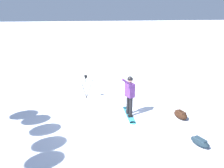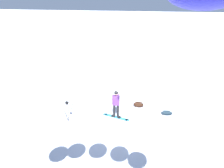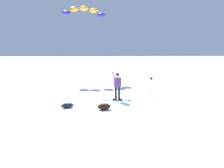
# 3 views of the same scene
# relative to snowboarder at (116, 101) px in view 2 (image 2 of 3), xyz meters

# --- Properties ---
(ground_plane) EXTENTS (300.00, 300.00, 0.00)m
(ground_plane) POSITION_rel_snowboarder_xyz_m (-0.61, -0.30, -1.06)
(ground_plane) COLOR white
(snowboarder) EXTENTS (0.65, 0.57, 1.76)m
(snowboarder) POSITION_rel_snowboarder_xyz_m (0.00, 0.00, 0.00)
(snowboarder) COLOR black
(snowboarder) RESTS_ON ground_plane
(snowboard) EXTENTS (0.55, 1.80, 0.10)m
(snowboard) POSITION_rel_snowboarder_xyz_m (0.00, -0.00, -1.04)
(snowboard) COLOR teal
(snowboard) RESTS_ON ground_plane
(gear_bag_large) EXTENTS (0.45, 0.72, 0.33)m
(gear_bag_large) POSITION_rel_snowboarder_xyz_m (1.92, -0.96, -0.89)
(gear_bag_large) COLOR black
(gear_bag_large) RESTS_ON ground_plane
(camera_tripod) EXTENTS (0.65, 0.68, 1.24)m
(camera_tripod) POSITION_rel_snowboarder_xyz_m (-1.34, 2.56, -0.17)
(camera_tripod) COLOR #262628
(camera_tripod) RESTS_ON ground_plane
(gear_bag_small) EXTENTS (0.47, 0.75, 0.26)m
(gear_bag_small) POSITION_rel_snowboarder_xyz_m (1.34, -2.90, -0.92)
(gear_bag_small) COLOR #192833
(gear_bag_small) RESTS_ON ground_plane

